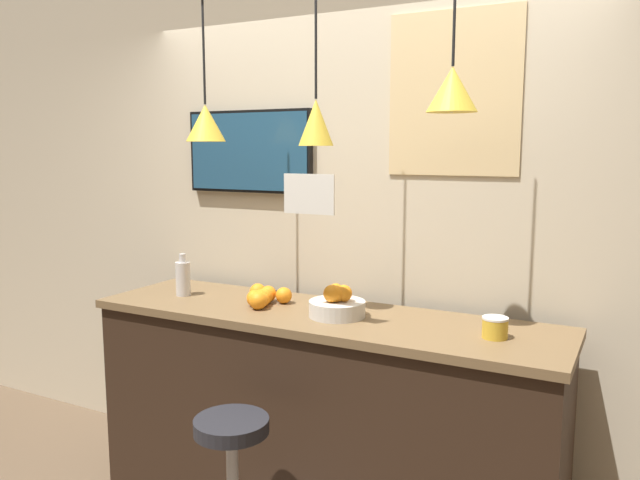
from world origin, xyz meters
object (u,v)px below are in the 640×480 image
fruit_bowl (337,304)px  mounted_tv (249,152)px  juice_bottle (183,278)px  spread_jar (495,328)px

fruit_bowl → mounted_tv: 1.09m
juice_bottle → spread_jar: size_ratio=2.10×
fruit_bowl → juice_bottle: juice_bottle is taller
fruit_bowl → juice_bottle: (-0.91, 0.00, 0.04)m
juice_bottle → spread_jar: bearing=0.0°
juice_bottle → mounted_tv: size_ratio=0.28×
juice_bottle → spread_jar: juice_bottle is taller
spread_jar → mounted_tv: size_ratio=0.13×
spread_jar → juice_bottle: bearing=180.0°
spread_jar → mounted_tv: bearing=165.2°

